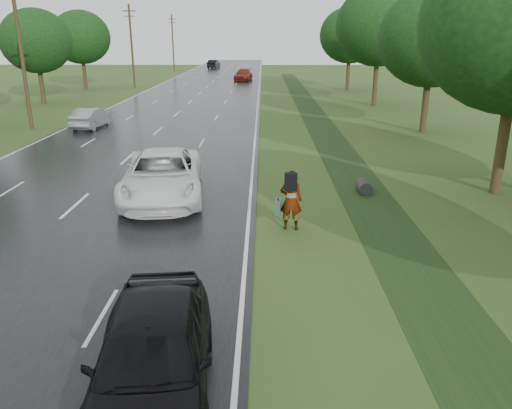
{
  "coord_description": "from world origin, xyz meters",
  "views": [
    {
      "loc": [
        7.24,
        -10.15,
        6.24
      ],
      "look_at": [
        7.04,
        4.47,
        1.3
      ],
      "focal_mm": 35.0,
      "sensor_mm": 36.0,
      "label": 1
    }
  ],
  "objects_px": {
    "white_pickup": "(162,176)",
    "silver_sedan": "(91,118)",
    "pedestrian": "(290,199)",
    "dark_sedan": "(152,356)"
  },
  "relations": [
    {
      "from": "pedestrian",
      "to": "silver_sedan",
      "type": "xyz_separation_m",
      "value": [
        -13.13,
        19.53,
        -0.31
      ]
    },
    {
      "from": "silver_sedan",
      "to": "dark_sedan",
      "type": "bearing_deg",
      "value": 115.76
    },
    {
      "from": "white_pickup",
      "to": "silver_sedan",
      "type": "xyz_separation_m",
      "value": [
        -8.2,
        16.22,
        -0.21
      ]
    },
    {
      "from": "silver_sedan",
      "to": "pedestrian",
      "type": "bearing_deg",
      "value": 129.52
    },
    {
      "from": "dark_sedan",
      "to": "silver_sedan",
      "type": "relative_size",
      "value": 1.2
    },
    {
      "from": "white_pickup",
      "to": "silver_sedan",
      "type": "height_order",
      "value": "white_pickup"
    },
    {
      "from": "white_pickup",
      "to": "silver_sedan",
      "type": "relative_size",
      "value": 1.53
    },
    {
      "from": "pedestrian",
      "to": "silver_sedan",
      "type": "height_order",
      "value": "pedestrian"
    },
    {
      "from": "pedestrian",
      "to": "white_pickup",
      "type": "relative_size",
      "value": 0.31
    },
    {
      "from": "pedestrian",
      "to": "dark_sedan",
      "type": "distance_m",
      "value": 8.94
    }
  ]
}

